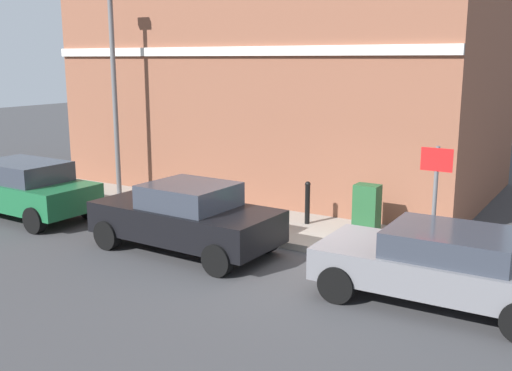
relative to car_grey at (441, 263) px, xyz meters
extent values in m
plane|color=#38383A|center=(0.46, 2.70, -0.70)|extent=(80.00, 80.00, 0.00)
cube|color=gray|center=(2.42, 8.70, -0.62)|extent=(2.48, 30.00, 0.15)
cube|color=brown|center=(7.36, 6.93, 3.00)|extent=(7.39, 12.47, 7.40)
cube|color=silver|center=(3.62, 6.93, 3.54)|extent=(0.12, 12.47, 0.24)
cube|color=slate|center=(0.00, 0.05, -0.10)|extent=(1.89, 4.03, 0.56)
cube|color=#2D333D|center=(0.00, -0.15, 0.38)|extent=(1.63, 2.05, 0.45)
cylinder|color=black|center=(-0.88, 1.47, -0.38)|extent=(0.24, 0.65, 0.64)
cylinder|color=black|center=(0.81, 1.51, -0.38)|extent=(0.24, 0.65, 0.64)
cube|color=black|center=(-0.05, 5.37, -0.04)|extent=(1.88, 4.12, 0.67)
cube|color=#2D333D|center=(-0.06, 5.24, 0.53)|extent=(1.61, 1.77, 0.51)
cylinder|color=black|center=(-0.86, 6.88, -0.38)|extent=(0.24, 0.65, 0.64)
cylinder|color=black|center=(0.83, 6.84, -0.38)|extent=(0.24, 0.65, 0.64)
cylinder|color=black|center=(-0.93, 3.91, -0.38)|extent=(0.24, 0.65, 0.64)
cylinder|color=black|center=(0.76, 3.87, -0.38)|extent=(0.24, 0.65, 0.64)
cube|color=#195933|center=(-0.06, 10.82, -0.05)|extent=(1.81, 4.37, 0.66)
cube|color=#2D333D|center=(-0.07, 10.66, 0.51)|extent=(1.57, 2.25, 0.51)
cylinder|color=black|center=(0.78, 12.43, -0.38)|extent=(0.23, 0.64, 0.64)
cylinder|color=black|center=(-0.91, 9.22, -0.38)|extent=(0.23, 0.64, 0.64)
cylinder|color=black|center=(0.73, 9.19, -0.38)|extent=(0.23, 0.64, 0.64)
cube|color=#1E4C28|center=(2.67, 2.36, 0.03)|extent=(0.40, 0.55, 1.15)
cube|color=#333333|center=(2.67, 2.36, -0.51)|extent=(0.46, 0.61, 0.08)
cylinder|color=black|center=(2.77, 3.90, -0.07)|extent=(0.12, 0.12, 0.95)
sphere|color=black|center=(2.77, 3.90, 0.42)|extent=(0.14, 0.14, 0.14)
cylinder|color=#59595B|center=(1.48, 0.55, 0.60)|extent=(0.08, 0.08, 2.30)
cube|color=white|center=(1.46, 0.55, 1.50)|extent=(0.03, 0.56, 0.40)
cube|color=red|center=(1.45, 0.55, 1.50)|extent=(0.01, 0.60, 0.44)
cylinder|color=#59595B|center=(2.70, 10.05, 2.20)|extent=(0.14, 0.14, 5.50)
camera|label=1|loc=(-9.61, -2.35, 3.34)|focal=41.65mm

